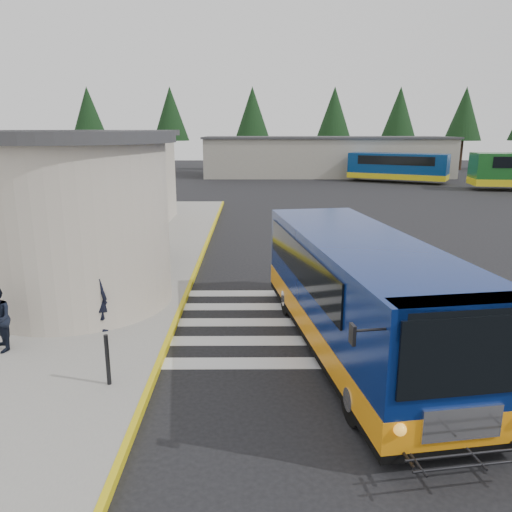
{
  "coord_description": "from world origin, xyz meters",
  "views": [
    {
      "loc": [
        -2.02,
        -13.23,
        5.0
      ],
      "look_at": [
        -1.93,
        -0.5,
        1.75
      ],
      "focal_mm": 35.0,
      "sensor_mm": 36.0,
      "label": 1
    }
  ],
  "objects_px": {
    "bollard": "(108,360)",
    "far_bus_a": "(398,166)",
    "transit_bus": "(359,298)",
    "pedestrian_a": "(101,296)"
  },
  "relations": [
    {
      "from": "bollard",
      "to": "far_bus_a",
      "type": "height_order",
      "value": "far_bus_a"
    },
    {
      "from": "transit_bus",
      "to": "bollard",
      "type": "bearing_deg",
      "value": -169.06
    },
    {
      "from": "transit_bus",
      "to": "pedestrian_a",
      "type": "height_order",
      "value": "transit_bus"
    },
    {
      "from": "far_bus_a",
      "to": "bollard",
      "type": "bearing_deg",
      "value": -174.92
    },
    {
      "from": "transit_bus",
      "to": "far_bus_a",
      "type": "bearing_deg",
      "value": 64.47
    },
    {
      "from": "transit_bus",
      "to": "pedestrian_a",
      "type": "xyz_separation_m",
      "value": [
        -6.17,
        0.95,
        -0.26
      ]
    },
    {
      "from": "pedestrian_a",
      "to": "bollard",
      "type": "relative_size",
      "value": 1.66
    },
    {
      "from": "bollard",
      "to": "far_bus_a",
      "type": "relative_size",
      "value": 0.11
    },
    {
      "from": "pedestrian_a",
      "to": "far_bus_a",
      "type": "xyz_separation_m",
      "value": [
        17.68,
        36.59,
        0.53
      ]
    },
    {
      "from": "transit_bus",
      "to": "bollard",
      "type": "xyz_separation_m",
      "value": [
        -5.24,
        -1.85,
        -0.6
      ]
    }
  ]
}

